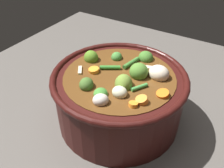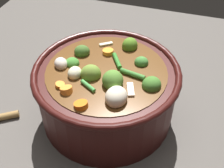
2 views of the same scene
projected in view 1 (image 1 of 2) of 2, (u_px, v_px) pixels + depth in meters
ground_plane at (119, 118)px, 0.64m from camera, size 1.10×1.10×0.00m
cooking_pot at (119, 96)px, 0.60m from camera, size 0.32×0.32×0.16m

